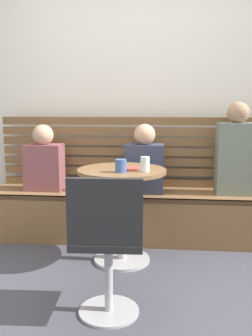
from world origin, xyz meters
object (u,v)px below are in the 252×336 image
object	(u,v)px
white_chair	(107,242)
person_child_middle	(144,163)
booth_bench	(135,215)
person_child_left	(44,161)
cafe_table	(122,197)
person_adult	(236,153)
plate_small	(131,168)
cup_mug_blue	(121,166)
cup_water_clear	(145,164)

from	to	relation	value
white_chair	person_child_middle	size ratio (longest dim) A/B	1.38
booth_bench	person_child_left	xyz separation A→B (m)	(-0.85, 0.01, 0.48)
cafe_table	person_adult	xyz separation A→B (m)	(0.95, 0.54, 0.29)
booth_bench	white_chair	distance (m)	1.36
plate_small	cafe_table	bearing A→B (deg)	-176.07
cup_mug_blue	person_child_middle	bearing A→B (deg)	78.18
person_child_left	cup_water_clear	distance (m)	1.15
booth_bench	cup_mug_blue	size ratio (longest dim) A/B	28.42
white_chair	person_adult	world-z (taller)	person_adult
cup_mug_blue	cafe_table	bearing A→B (deg)	93.73
person_adult	person_child_left	distance (m)	1.74
white_chair	cafe_table	bearing A→B (deg)	90.48
white_chair	cup_mug_blue	xyz separation A→B (m)	(0.00, 0.67, 0.32)
person_adult	plate_small	distance (m)	1.04
booth_bench	white_chair	bearing A→B (deg)	-92.61
white_chair	person_child_left	xyz separation A→B (m)	(-0.79, 1.35, 0.24)
booth_bench	person_adult	size ratio (longest dim) A/B	3.33
person_child_left	cup_water_clear	xyz separation A→B (m)	(0.96, -0.63, 0.09)
person_child_left	cup_mug_blue	distance (m)	1.04
booth_bench	cup_mug_blue	distance (m)	0.88
booth_bench	cup_water_clear	xyz separation A→B (m)	(0.11, -0.62, 0.57)
cafe_table	cup_water_clear	xyz separation A→B (m)	(0.18, -0.10, 0.28)
person_child_middle	cup_mug_blue	xyz separation A→B (m)	(-0.14, -0.66, 0.08)
booth_bench	person_adult	world-z (taller)	person_adult
cafe_table	white_chair	xyz separation A→B (m)	(0.01, -0.81, -0.05)
white_chair	person_child_left	distance (m)	1.58
cup_mug_blue	plate_small	distance (m)	0.16
white_chair	person_adult	xyz separation A→B (m)	(0.95, 1.35, 0.34)
cup_water_clear	cafe_table	bearing A→B (deg)	152.38
person_adult	booth_bench	bearing A→B (deg)	-179.15
person_child_middle	cup_mug_blue	size ratio (longest dim) A/B	6.50
person_child_left	cup_mug_blue	xyz separation A→B (m)	(0.79, -0.68, 0.08)
booth_bench	cafe_table	world-z (taller)	cafe_table
cup_water_clear	booth_bench	bearing A→B (deg)	100.36
person_adult	cup_water_clear	xyz separation A→B (m)	(-0.77, -0.63, -0.01)
person_child_middle	plate_small	world-z (taller)	person_child_middle
cafe_table	person_child_middle	distance (m)	0.57
person_adult	cup_mug_blue	world-z (taller)	person_adult
white_chair	person_child_middle	world-z (taller)	person_child_middle
cafe_table	cup_mug_blue	size ratio (longest dim) A/B	7.79
white_chair	cup_water_clear	distance (m)	0.81
cafe_table	cup_water_clear	distance (m)	0.34
cafe_table	person_child_middle	world-z (taller)	person_child_middle
cafe_table	white_chair	size ratio (longest dim) A/B	0.87
cafe_table	white_chair	bearing A→B (deg)	-89.52
person_adult	plate_small	xyz separation A→B (m)	(-0.89, -0.54, -0.06)
cup_water_clear	person_child_left	bearing A→B (deg)	146.91
person_child_middle	cafe_table	bearing A→B (deg)	-105.89
person_adult	cup_mug_blue	bearing A→B (deg)	-144.14
person_child_middle	cup_mug_blue	distance (m)	0.68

